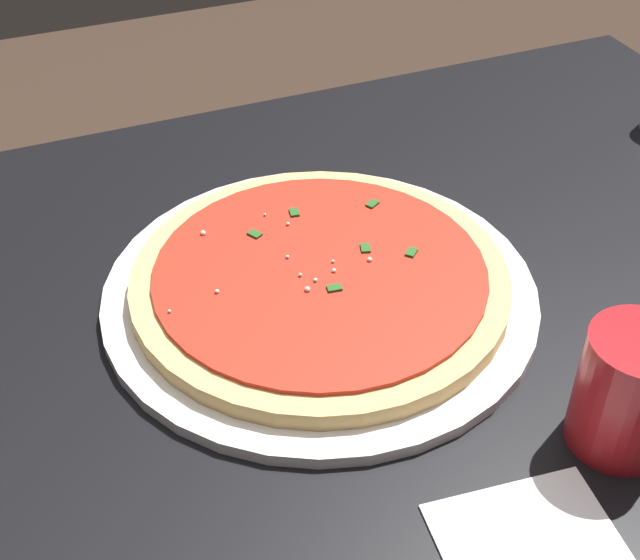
% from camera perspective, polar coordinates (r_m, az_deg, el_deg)
% --- Properties ---
extents(restaurant_table, '(1.07, 0.78, 0.76)m').
position_cam_1_polar(restaurant_table, '(0.86, 2.73, -9.30)').
color(restaurant_table, black).
rests_on(restaurant_table, ground_plane).
extents(serving_plate, '(0.37, 0.37, 0.01)m').
position_cam_1_polar(serving_plate, '(0.76, -0.00, -0.84)').
color(serving_plate, white).
rests_on(serving_plate, restaurant_table).
extents(pizza, '(0.32, 0.32, 0.02)m').
position_cam_1_polar(pizza, '(0.76, 0.00, 0.04)').
color(pizza, '#DBB26B').
rests_on(pizza, serving_plate).
extents(cup_tall_drink, '(0.07, 0.07, 0.10)m').
position_cam_1_polar(cup_tall_drink, '(0.66, 19.26, -6.78)').
color(cup_tall_drink, '#B2191E').
rests_on(cup_tall_drink, restaurant_table).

